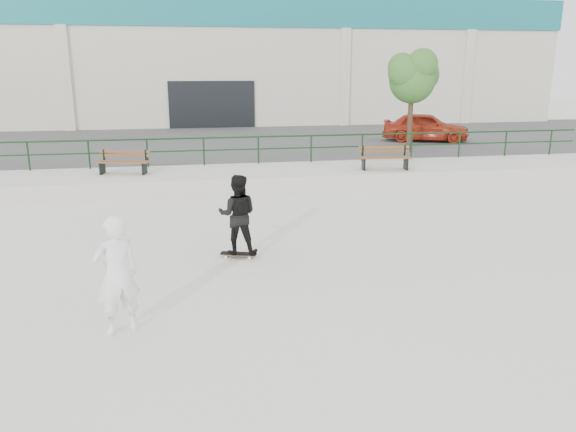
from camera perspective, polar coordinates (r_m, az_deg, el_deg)
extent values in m
plane|color=beige|center=(10.64, -0.69, -7.11)|extent=(120.00, 120.00, 0.00)
cube|color=beige|center=(19.66, -5.40, 3.89)|extent=(30.00, 3.00, 0.50)
cube|color=#404040|center=(28.02, -6.98, 7.15)|extent=(60.00, 14.00, 0.50)
cylinder|color=#133618|center=(20.74, -5.81, 7.95)|extent=(28.00, 0.06, 0.06)
cylinder|color=#133618|center=(20.80, -5.78, 6.72)|extent=(28.00, 0.05, 0.05)
cylinder|color=#133618|center=(21.42, -24.86, 5.52)|extent=(0.06, 0.06, 1.00)
cylinder|color=#133618|center=(21.01, -19.56, 5.88)|extent=(0.06, 0.06, 1.00)
cylinder|color=#133618|center=(20.78, -14.09, 6.21)|extent=(0.06, 0.06, 1.00)
cylinder|color=#133618|center=(20.75, -8.54, 6.47)|extent=(0.06, 0.06, 1.00)
cylinder|color=#133618|center=(20.91, -3.02, 6.68)|extent=(0.06, 0.06, 1.00)
cylinder|color=#133618|center=(21.26, 2.37, 6.82)|extent=(0.06, 0.06, 1.00)
cylinder|color=#133618|center=(21.78, 7.54, 6.91)|extent=(0.06, 0.06, 1.00)
cylinder|color=#133618|center=(22.48, 12.44, 6.93)|extent=(0.06, 0.06, 1.00)
cylinder|color=#133618|center=(23.32, 17.01, 6.91)|extent=(0.06, 0.06, 1.00)
cylinder|color=#133618|center=(24.30, 21.24, 6.85)|extent=(0.06, 0.06, 1.00)
cylinder|color=#133618|center=(25.40, 25.12, 6.77)|extent=(0.06, 0.06, 1.00)
cube|color=beige|center=(41.76, -8.42, 14.79)|extent=(44.00, 16.00, 8.00)
cube|color=#18737A|center=(41.87, -8.59, 19.03)|extent=(44.20, 16.20, 1.80)
cube|color=black|center=(33.80, -7.71, 10.74)|extent=(5.00, 0.15, 3.20)
cube|color=beige|center=(34.23, -21.62, 12.42)|extent=(0.60, 0.25, 6.20)
cube|color=beige|center=(35.00, 5.77, 13.40)|extent=(0.60, 0.25, 6.20)
cube|color=beige|center=(37.99, 17.75, 12.90)|extent=(0.60, 0.25, 6.20)
cube|color=brown|center=(19.48, -16.58, 5.21)|extent=(1.70, 0.47, 0.04)
cube|color=brown|center=(19.64, -16.42, 5.29)|extent=(1.70, 0.47, 0.04)
cube|color=brown|center=(19.80, -16.27, 5.38)|extent=(1.70, 0.47, 0.04)
cube|color=brown|center=(19.85, -16.25, 5.93)|extent=(1.69, 0.39, 0.10)
cube|color=brown|center=(19.83, -16.28, 6.31)|extent=(1.69, 0.39, 0.10)
cube|color=black|center=(19.91, -18.34, 4.65)|extent=(0.16, 0.48, 0.40)
cube|color=black|center=(20.08, -18.20, 5.88)|extent=(0.07, 0.06, 0.40)
cube|color=black|center=(19.47, -14.37, 4.73)|extent=(0.16, 0.48, 0.40)
cube|color=black|center=(19.64, -14.25, 5.98)|extent=(0.07, 0.06, 0.40)
cube|color=brown|center=(19.80, 9.93, 5.80)|extent=(1.79, 0.38, 0.04)
cube|color=brown|center=(19.97, 9.83, 5.88)|extent=(1.79, 0.38, 0.04)
cube|color=brown|center=(20.14, 9.72, 5.97)|extent=(1.79, 0.38, 0.04)
cube|color=brown|center=(20.19, 9.70, 6.53)|extent=(1.78, 0.30, 0.10)
cube|color=brown|center=(20.17, 9.72, 6.92)|extent=(1.78, 0.30, 0.10)
cube|color=black|center=(19.87, 7.68, 5.28)|extent=(0.13, 0.50, 0.42)
cube|color=black|center=(20.06, 7.60, 6.56)|extent=(0.07, 0.06, 0.42)
cube|color=black|center=(20.17, 11.88, 5.24)|extent=(0.13, 0.50, 0.42)
cube|color=black|center=(20.36, 11.77, 6.50)|extent=(0.07, 0.06, 0.42)
cylinder|color=#4A3625|center=(24.45, 12.28, 9.37)|extent=(0.21, 0.21, 2.53)
sphere|color=#396826|center=(24.35, 12.50, 13.33)|extent=(1.90, 1.90, 1.90)
sphere|color=#396826|center=(24.85, 13.40, 13.79)|extent=(1.48, 1.48, 1.48)
sphere|color=#396826|center=(23.99, 11.78, 14.10)|extent=(1.37, 1.37, 1.37)
sphere|color=#396826|center=(24.04, 13.46, 14.77)|extent=(1.27, 1.27, 1.27)
sphere|color=#396826|center=(24.62, 11.48, 14.62)|extent=(1.16, 1.16, 1.16)
imported|color=maroon|center=(28.12, 13.80, 8.79)|extent=(4.37, 3.12, 1.38)
cube|color=black|center=(12.20, -5.05, -3.81)|extent=(0.80, 0.43, 0.02)
cube|color=brown|center=(12.21, -5.05, -3.88)|extent=(0.80, 0.43, 0.01)
cube|color=gray|center=(12.27, -6.23, -3.93)|extent=(0.11, 0.17, 0.03)
cube|color=gray|center=(12.16, -3.84, -4.05)|extent=(0.11, 0.17, 0.03)
cylinder|color=white|center=(12.19, -6.33, -4.15)|extent=(0.06, 0.04, 0.06)
cylinder|color=white|center=(12.37, -6.13, -3.86)|extent=(0.06, 0.04, 0.06)
cylinder|color=white|center=(12.08, -3.93, -4.27)|extent=(0.06, 0.04, 0.06)
cylinder|color=white|center=(12.26, -3.76, -3.98)|extent=(0.06, 0.04, 0.06)
imported|color=black|center=(11.95, -5.14, 0.15)|extent=(0.95, 0.80, 1.72)
imported|color=white|center=(8.93, -17.00, -5.78)|extent=(0.80, 0.68, 1.87)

